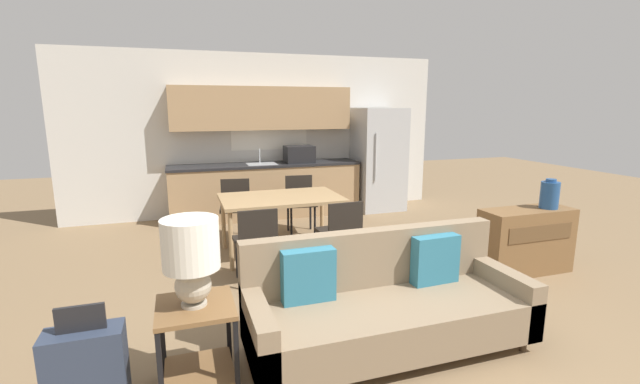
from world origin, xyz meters
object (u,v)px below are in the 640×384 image
object	(u,v)px
dining_chair_far_right	(300,200)
couch	(385,305)
side_table	(197,333)
vase	(550,195)
refrigerator	(378,159)
table_lamp	(191,254)
dining_table	(281,201)
dining_chair_near_right	(341,230)
suitcase	(87,370)
dining_chair_near_left	(256,239)
dining_chair_far_left	(236,205)
credenza	(525,241)

from	to	relation	value
dining_chair_far_right	couch	bearing A→B (deg)	-87.57
side_table	vase	world-z (taller)	vase
refrigerator	dining_chair_far_right	size ratio (longest dim) A/B	2.18
table_lamp	vase	size ratio (longest dim) A/B	1.73
dining_table	table_lamp	size ratio (longest dim) A/B	2.60
side_table	dining_chair_near_right	size ratio (longest dim) A/B	0.72
dining_chair_near_right	suitcase	size ratio (longest dim) A/B	1.19
table_lamp	dining_chair_near_left	xyz separation A→B (m)	(0.67, 1.58, -0.45)
vase	dining_chair_far_right	distance (m)	3.22
refrigerator	side_table	distance (m)	5.43
refrigerator	table_lamp	size ratio (longest dim) A/B	3.18
dining_chair_far_left	side_table	bearing A→B (deg)	-93.62
vase	suitcase	distance (m)	4.61
side_table	dining_chair_near_left	size ratio (longest dim) A/B	0.72
couch	suitcase	size ratio (longest dim) A/B	3.08
dining_chair_near_left	vase	bearing A→B (deg)	167.61
dining_chair_far_right	suitcase	bearing A→B (deg)	-118.37
dining_chair_far_left	dining_chair_near_right	xyz separation A→B (m)	(0.94, -1.64, 0.00)
table_lamp	suitcase	world-z (taller)	table_lamp
vase	table_lamp	bearing A→B (deg)	-166.27
credenza	vase	bearing A→B (deg)	-7.07
dining_chair_near_right	couch	bearing A→B (deg)	78.58
side_table	dining_chair_far_right	world-z (taller)	dining_chair_far_right
side_table	table_lamp	world-z (taller)	table_lamp
dining_chair_near_right	credenza	bearing A→B (deg)	158.69
dining_chair_far_right	dining_chair_far_left	distance (m)	0.94
dining_chair_near_left	side_table	bearing A→B (deg)	66.26
refrigerator	dining_chair_near_right	bearing A→B (deg)	-123.42
dining_table	suitcase	world-z (taller)	dining_table
refrigerator	table_lamp	xyz separation A→B (m)	(-3.36, -4.25, 0.04)
dining_table	dining_chair_far_right	bearing A→B (deg)	59.41
dining_chair_far_right	dining_table	bearing A→B (deg)	-114.16
dining_chair_far_right	suitcase	world-z (taller)	dining_chair_far_right
dining_table	side_table	xyz separation A→B (m)	(-1.14, -2.44, -0.27)
credenza	dining_chair_far_right	size ratio (longest dim) A/B	1.26
couch	dining_chair_near_left	world-z (taller)	couch
couch	dining_chair_far_left	size ratio (longest dim) A/B	2.59
dining_chair_near_left	dining_chair_far_right	bearing A→B (deg)	-120.44
table_lamp	credenza	bearing A→B (deg)	15.07
dining_table	couch	world-z (taller)	couch
dining_chair_far_left	suitcase	xyz separation A→B (m)	(-1.32, -3.25, -0.21)
suitcase	dining_chair_near_left	bearing A→B (deg)	50.31
dining_chair_far_left	dining_chair_near_left	distance (m)	1.66
couch	side_table	xyz separation A→B (m)	(-1.39, -0.09, 0.07)
couch	table_lamp	size ratio (longest dim) A/B	3.78
table_lamp	dining_chair_far_left	world-z (taller)	table_lamp
dining_table	dining_chair_near_right	distance (m)	0.98
refrigerator	dining_chair_near_left	bearing A→B (deg)	-135.23
refrigerator	vase	size ratio (longest dim) A/B	5.49
credenza	dining_chair_near_left	size ratio (longest dim) A/B	1.26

